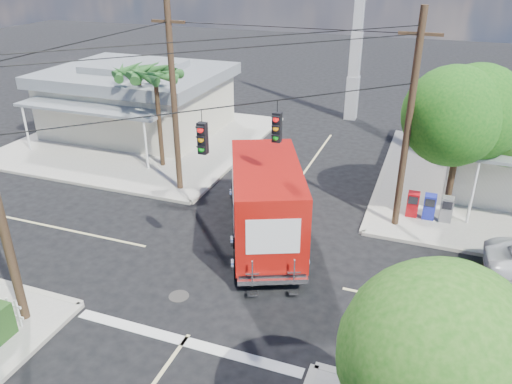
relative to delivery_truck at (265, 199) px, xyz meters
The scene contains 12 objects.
ground 2.96m from the delivery_truck, 96.14° to the right, with size 120.00×120.00×0.00m, color black.
sidewalk_nw 14.13m from the delivery_truck, 142.53° to the left, with size 14.12×14.12×0.14m.
road_markings 4.22m from the delivery_truck, 93.78° to the right, with size 32.00×32.00×0.01m.
building_nw 15.89m from the delivery_truck, 140.46° to the left, with size 10.80×10.20×4.30m.
radio_tower 18.07m from the delivery_truck, 89.20° to the left, with size 0.80×0.80×17.00m.
tree_ne_front 8.76m from the delivery_truck, 32.37° to the left, with size 4.21×4.14×6.66m.
tree_se 11.95m from the delivery_truck, 54.83° to the right, with size 3.67×3.54×5.62m.
palm_nw_front 9.86m from the delivery_truck, 146.39° to the left, with size 3.01×3.08×5.59m.
palm_nw_back 12.15m from the delivery_truck, 145.70° to the left, with size 3.01×3.08×5.19m.
utility_poles 3.50m from the delivery_truck, 157.96° to the right, with size 12.00×10.68×9.00m.
vending_boxes 7.42m from the delivery_truck, 31.66° to the left, with size 1.90×0.50×1.10m.
delivery_truck is the anchor object (origin of this frame).
Camera 1 is at (6.11, -14.50, 10.65)m, focal length 35.00 mm.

